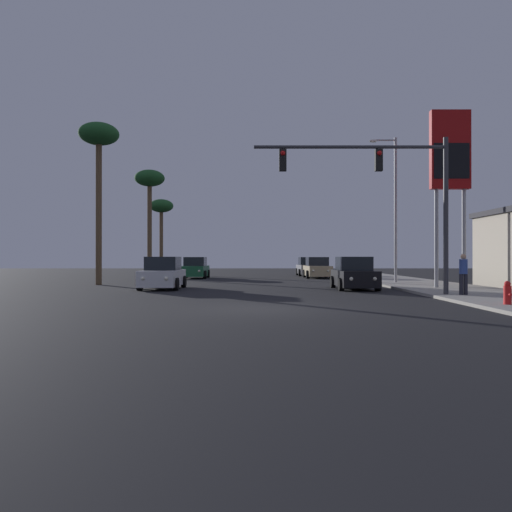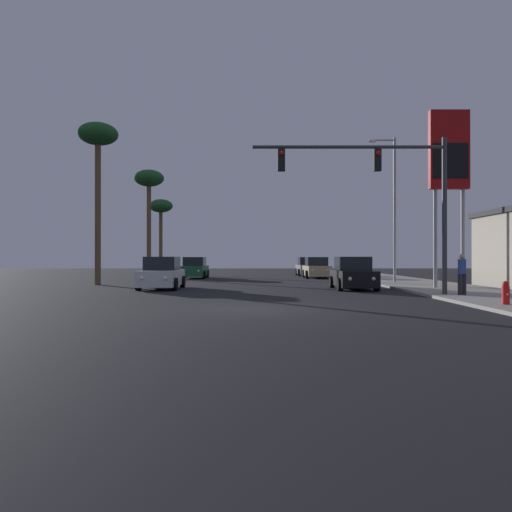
# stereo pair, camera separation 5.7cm
# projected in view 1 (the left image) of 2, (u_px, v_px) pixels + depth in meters

# --- Properties ---
(ground_plane) EXTENTS (120.00, 120.00, 0.00)m
(ground_plane) POSITION_uv_depth(u_px,v_px,m) (261.00, 309.00, 15.92)
(ground_plane) COLOR black
(sidewalk_right) EXTENTS (5.00, 60.00, 0.12)m
(sidewalk_right) POSITION_uv_depth(u_px,v_px,m) (442.00, 288.00, 25.90)
(sidewalk_right) COLOR #9E998E
(sidewalk_right) RESTS_ON ground
(car_white) EXTENTS (2.04, 4.31, 1.68)m
(car_white) POSITION_uv_depth(u_px,v_px,m) (164.00, 274.00, 26.01)
(car_white) COLOR silver
(car_white) RESTS_ON ground
(car_grey) EXTENTS (2.04, 4.34, 1.68)m
(car_grey) POSITION_uv_depth(u_px,v_px,m) (309.00, 267.00, 45.15)
(car_grey) COLOR slate
(car_grey) RESTS_ON ground
(car_green) EXTENTS (2.04, 4.33, 1.68)m
(car_green) POSITION_uv_depth(u_px,v_px,m) (196.00, 269.00, 39.59)
(car_green) COLOR #195933
(car_green) RESTS_ON ground
(car_tan) EXTENTS (2.04, 4.33, 1.68)m
(car_tan) POSITION_uv_depth(u_px,v_px,m) (318.00, 268.00, 40.01)
(car_tan) COLOR tan
(car_tan) RESTS_ON ground
(car_black) EXTENTS (2.04, 4.31, 1.68)m
(car_black) POSITION_uv_depth(u_px,v_px,m) (355.00, 275.00, 25.69)
(car_black) COLOR black
(car_black) RESTS_ON ground
(traffic_light_mast) EXTENTS (8.05, 0.36, 6.50)m
(traffic_light_mast) POSITION_uv_depth(u_px,v_px,m) (390.00, 182.00, 20.62)
(traffic_light_mast) COLOR #38383D
(traffic_light_mast) RESTS_ON sidewalk_right
(street_lamp) EXTENTS (1.74, 0.24, 9.00)m
(street_lamp) POSITION_uv_depth(u_px,v_px,m) (394.00, 202.00, 31.06)
(street_lamp) COLOR #99999E
(street_lamp) RESTS_ON sidewalk_right
(gas_station_sign) EXTENTS (2.00, 0.42, 9.00)m
(gas_station_sign) POSITION_uv_depth(u_px,v_px,m) (451.00, 160.00, 25.30)
(gas_station_sign) COLOR #99999E
(gas_station_sign) RESTS_ON sidewalk_right
(fire_hydrant) EXTENTS (0.24, 0.34, 0.76)m
(fire_hydrant) POSITION_uv_depth(u_px,v_px,m) (509.00, 293.00, 16.09)
(fire_hydrant) COLOR red
(fire_hydrant) RESTS_ON sidewalk_right
(pedestrian_on_sidewalk) EXTENTS (0.34, 0.32, 1.67)m
(pedestrian_on_sidewalk) POSITION_uv_depth(u_px,v_px,m) (464.00, 272.00, 20.26)
(pedestrian_on_sidewalk) COLOR #23232D
(pedestrian_on_sidewalk) RESTS_ON sidewalk_right
(palm_tree_near) EXTENTS (2.40, 2.40, 9.74)m
(palm_tree_near) POSITION_uv_depth(u_px,v_px,m) (100.00, 144.00, 29.96)
(palm_tree_near) COLOR brown
(palm_tree_near) RESTS_ON ground
(palm_tree_mid) EXTENTS (2.40, 2.40, 8.67)m
(palm_tree_mid) POSITION_uv_depth(u_px,v_px,m) (150.00, 184.00, 39.96)
(palm_tree_mid) COLOR brown
(palm_tree_mid) RESTS_ON ground
(palm_tree_far) EXTENTS (2.40, 2.40, 7.49)m
(palm_tree_far) POSITION_uv_depth(u_px,v_px,m) (162.00, 209.00, 49.96)
(palm_tree_far) COLOR brown
(palm_tree_far) RESTS_ON ground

